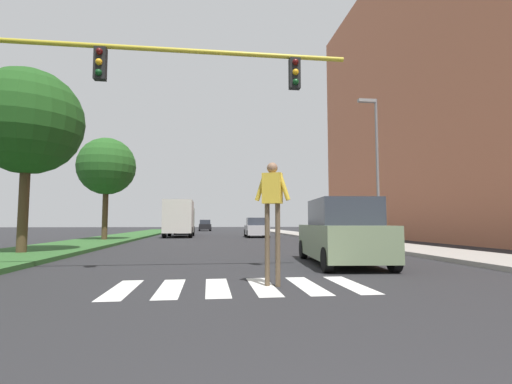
{
  "coord_description": "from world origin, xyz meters",
  "views": [
    {
      "loc": [
        -0.63,
        -0.66,
        1.27
      ],
      "look_at": [
        1.81,
        18.57,
        2.84
      ],
      "focal_mm": 26.21,
      "sensor_mm": 36.0,
      "label": 1
    }
  ],
  "objects_px": {
    "pedestrian_performer": "(272,203)",
    "sedan_distant": "(183,227)",
    "sedan_midblock": "(256,228)",
    "tree_far": "(107,167)",
    "truck_box_delivery": "(180,218)",
    "street_lamp_right": "(375,157)",
    "traffic_light_gantry": "(98,94)",
    "sedan_far_horizon": "(205,226)",
    "tree_mid": "(28,122)",
    "suv_crossing": "(342,233)"
  },
  "relations": [
    {
      "from": "street_lamp_right",
      "to": "sedan_far_horizon",
      "type": "xyz_separation_m",
      "value": [
        -9.0,
        38.14,
        -3.84
      ]
    },
    {
      "from": "traffic_light_gantry",
      "to": "tree_far",
      "type": "bearing_deg",
      "value": 103.93
    },
    {
      "from": "sedan_distant",
      "to": "truck_box_delivery",
      "type": "height_order",
      "value": "truck_box_delivery"
    },
    {
      "from": "tree_mid",
      "to": "tree_far",
      "type": "bearing_deg",
      "value": 88.93
    },
    {
      "from": "tree_far",
      "to": "traffic_light_gantry",
      "type": "relative_size",
      "value": 0.76
    },
    {
      "from": "suv_crossing",
      "to": "truck_box_delivery",
      "type": "relative_size",
      "value": 0.77
    },
    {
      "from": "traffic_light_gantry",
      "to": "pedestrian_performer",
      "type": "distance_m",
      "value": 5.08
    },
    {
      "from": "street_lamp_right",
      "to": "pedestrian_performer",
      "type": "relative_size",
      "value": 3.01
    },
    {
      "from": "truck_box_delivery",
      "to": "traffic_light_gantry",
      "type": "bearing_deg",
      "value": -90.46
    },
    {
      "from": "tree_far",
      "to": "suv_crossing",
      "type": "distance_m",
      "value": 18.59
    },
    {
      "from": "traffic_light_gantry",
      "to": "pedestrian_performer",
      "type": "bearing_deg",
      "value": -23.3
    },
    {
      "from": "traffic_light_gantry",
      "to": "suv_crossing",
      "type": "height_order",
      "value": "traffic_light_gantry"
    },
    {
      "from": "tree_mid",
      "to": "traffic_light_gantry",
      "type": "xyz_separation_m",
      "value": [
        4.27,
        -5.94,
        -0.77
      ]
    },
    {
      "from": "tree_mid",
      "to": "street_lamp_right",
      "type": "distance_m",
      "value": 15.7
    },
    {
      "from": "traffic_light_gantry",
      "to": "sedan_midblock",
      "type": "relative_size",
      "value": 2.04
    },
    {
      "from": "tree_mid",
      "to": "pedestrian_performer",
      "type": "bearing_deg",
      "value": -42.87
    },
    {
      "from": "suv_crossing",
      "to": "sedan_midblock",
      "type": "height_order",
      "value": "suv_crossing"
    },
    {
      "from": "sedan_midblock",
      "to": "sedan_distant",
      "type": "height_order",
      "value": "sedan_distant"
    },
    {
      "from": "tree_mid",
      "to": "suv_crossing",
      "type": "height_order",
      "value": "tree_mid"
    },
    {
      "from": "tree_mid",
      "to": "tree_far",
      "type": "relative_size",
      "value": 1.05
    },
    {
      "from": "sedan_midblock",
      "to": "traffic_light_gantry",
      "type": "bearing_deg",
      "value": -106.58
    },
    {
      "from": "pedestrian_performer",
      "to": "suv_crossing",
      "type": "height_order",
      "value": "pedestrian_performer"
    },
    {
      "from": "traffic_light_gantry",
      "to": "sedan_far_horizon",
      "type": "height_order",
      "value": "traffic_light_gantry"
    },
    {
      "from": "sedan_distant",
      "to": "truck_box_delivery",
      "type": "xyz_separation_m",
      "value": [
        0.17,
        -7.33,
        0.83
      ]
    },
    {
      "from": "traffic_light_gantry",
      "to": "street_lamp_right",
      "type": "bearing_deg",
      "value": 38.45
    },
    {
      "from": "truck_box_delivery",
      "to": "pedestrian_performer",
      "type": "bearing_deg",
      "value": -81.58
    },
    {
      "from": "tree_far",
      "to": "truck_box_delivery",
      "type": "height_order",
      "value": "tree_far"
    },
    {
      "from": "pedestrian_performer",
      "to": "sedan_far_horizon",
      "type": "height_order",
      "value": "pedestrian_performer"
    },
    {
      "from": "suv_crossing",
      "to": "sedan_midblock",
      "type": "relative_size",
      "value": 1.1
    },
    {
      "from": "sedan_distant",
      "to": "sedan_far_horizon",
      "type": "height_order",
      "value": "sedan_distant"
    },
    {
      "from": "sedan_far_horizon",
      "to": "pedestrian_performer",
      "type": "bearing_deg",
      "value": -87.87
    },
    {
      "from": "traffic_light_gantry",
      "to": "sedan_midblock",
      "type": "height_order",
      "value": "traffic_light_gantry"
    },
    {
      "from": "tree_mid",
      "to": "sedan_far_horizon",
      "type": "xyz_separation_m",
      "value": [
        6.42,
        41.05,
        -4.37
      ]
    },
    {
      "from": "sedan_distant",
      "to": "sedan_far_horizon",
      "type": "bearing_deg",
      "value": 82.42
    },
    {
      "from": "sedan_midblock",
      "to": "sedan_far_horizon",
      "type": "distance_m",
      "value": 24.77
    },
    {
      "from": "sedan_midblock",
      "to": "truck_box_delivery",
      "type": "xyz_separation_m",
      "value": [
        -6.55,
        1.09,
        0.86
      ]
    },
    {
      "from": "traffic_light_gantry",
      "to": "street_lamp_right",
      "type": "relative_size",
      "value": 1.18
    },
    {
      "from": "traffic_light_gantry",
      "to": "sedan_distant",
      "type": "bearing_deg",
      "value": 89.95
    },
    {
      "from": "tree_mid",
      "to": "tree_far",
      "type": "xyz_separation_m",
      "value": [
        0.2,
        10.5,
        -0.18
      ]
    },
    {
      "from": "traffic_light_gantry",
      "to": "pedestrian_performer",
      "type": "xyz_separation_m",
      "value": [
        3.96,
        -1.7,
        -2.7
      ]
    },
    {
      "from": "tree_mid",
      "to": "sedan_distant",
      "type": "height_order",
      "value": "tree_mid"
    },
    {
      "from": "pedestrian_performer",
      "to": "sedan_distant",
      "type": "xyz_separation_m",
      "value": [
        -3.93,
        32.77,
        -0.86
      ]
    },
    {
      "from": "pedestrian_performer",
      "to": "sedan_distant",
      "type": "bearing_deg",
      "value": 96.84
    },
    {
      "from": "pedestrian_performer",
      "to": "sedan_distant",
      "type": "relative_size",
      "value": 0.59
    },
    {
      "from": "tree_mid",
      "to": "sedan_distant",
      "type": "distance_m",
      "value": 25.86
    },
    {
      "from": "tree_mid",
      "to": "street_lamp_right",
      "type": "xyz_separation_m",
      "value": [
        15.42,
        2.91,
        -0.53
      ]
    },
    {
      "from": "pedestrian_performer",
      "to": "sedan_midblock",
      "type": "bearing_deg",
      "value": 83.48
    },
    {
      "from": "tree_mid",
      "to": "suv_crossing",
      "type": "xyz_separation_m",
      "value": [
        10.98,
        -4.1,
        -4.2
      ]
    },
    {
      "from": "suv_crossing",
      "to": "pedestrian_performer",
      "type": "bearing_deg",
      "value": -127.81
    },
    {
      "from": "sedan_midblock",
      "to": "sedan_distant",
      "type": "bearing_deg",
      "value": 128.6
    }
  ]
}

